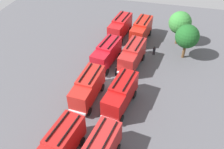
% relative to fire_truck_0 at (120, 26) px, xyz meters
% --- Properties ---
extents(ground_plane, '(64.11, 64.11, 0.00)m').
position_rel_fire_truck_0_xyz_m(ground_plane, '(13.76, 1.88, -2.15)').
color(ground_plane, '#4C4C51').
extents(fire_truck_0, '(7.48, 3.60, 3.88)m').
position_rel_fire_truck_0_xyz_m(fire_truck_0, '(0.00, 0.00, 0.00)').
color(fire_truck_0, '#AB1518').
rests_on(fire_truck_0, ground).
extents(fire_truck_1, '(7.51, 3.72, 3.88)m').
position_rel_fire_truck_0_xyz_m(fire_truck_1, '(9.52, -0.10, 0.00)').
color(fire_truck_1, '#AA121D').
rests_on(fire_truck_1, ground).
extents(fire_truck_2, '(7.37, 3.21, 3.88)m').
position_rel_fire_truck_0_xyz_m(fire_truck_2, '(18.16, -0.38, 0.00)').
color(fire_truck_2, '#AF201A').
rests_on(fire_truck_2, ground).
extents(fire_truck_3, '(7.50, 3.70, 3.88)m').
position_rel_fire_truck_0_xyz_m(fire_truck_3, '(27.54, -0.30, 0.00)').
color(fire_truck_3, '#A51917').
rests_on(fire_truck_3, ground).
extents(fire_truck_4, '(7.47, 3.56, 3.88)m').
position_rel_fire_truck_0_xyz_m(fire_truck_4, '(0.30, 4.12, 0.00)').
color(fire_truck_4, '#AD1E13').
rests_on(fire_truck_4, ground).
extents(fire_truck_5, '(7.48, 3.62, 3.88)m').
position_rel_fire_truck_0_xyz_m(fire_truck_5, '(8.99, 4.06, 0.00)').
color(fire_truck_5, maroon).
rests_on(fire_truck_5, ground).
extents(fire_truck_6, '(7.51, 3.72, 3.88)m').
position_rel_fire_truck_0_xyz_m(fire_truck_6, '(18.28, 4.20, 0.00)').
color(fire_truck_6, '#A71111').
rests_on(fire_truck_6, ground).
extents(firefighter_0, '(0.35, 0.47, 1.61)m').
position_rel_fire_truck_0_xyz_m(firefighter_0, '(4.85, 7.19, -1.26)').
color(firefighter_0, black).
rests_on(firefighter_0, ground).
extents(firefighter_1, '(0.43, 0.27, 1.64)m').
position_rel_fire_truck_0_xyz_m(firefighter_1, '(12.04, 2.07, -1.24)').
color(firefighter_1, black).
rests_on(firefighter_1, ground).
extents(tree_0, '(4.04, 4.04, 6.26)m').
position_rel_fire_truck_0_xyz_m(tree_0, '(-0.10, 10.88, 2.06)').
color(tree_0, brown).
rests_on(tree_0, ground).
extents(tree_1, '(3.92, 3.92, 6.08)m').
position_rel_fire_truck_0_xyz_m(tree_1, '(4.36, 12.19, 1.94)').
color(tree_1, brown).
rests_on(tree_1, ground).
extents(traffic_cone_0, '(0.47, 0.47, 0.67)m').
position_rel_fire_truck_0_xyz_m(traffic_cone_0, '(12.98, -2.28, -1.82)').
color(traffic_cone_0, '#F2600C').
rests_on(traffic_cone_0, ground).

